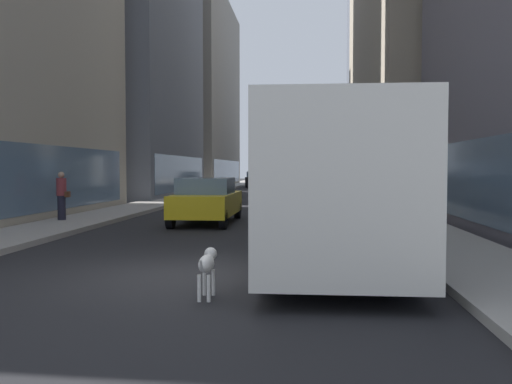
{
  "coord_description": "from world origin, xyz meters",
  "views": [
    {
      "loc": [
        2.27,
        -9.81,
        1.96
      ],
      "look_at": [
        1.12,
        3.09,
        1.4
      ],
      "focal_mm": 38.59,
      "sensor_mm": 36.0,
      "label": 1
    }
  ],
  "objects_px": {
    "transit_bus": "(328,176)",
    "dalmatian_dog": "(207,264)",
    "pedestrian_with_handbag": "(62,195)",
    "car_yellow_taxi": "(207,200)",
    "box_truck": "(311,172)",
    "car_black_suv": "(255,179)",
    "car_grey_wagon": "(316,191)"
  },
  "relations": [
    {
      "from": "car_black_suv",
      "to": "box_truck",
      "type": "relative_size",
      "value": 0.53
    },
    {
      "from": "car_black_suv",
      "to": "dalmatian_dog",
      "type": "xyz_separation_m",
      "value": [
        3.6,
        -48.14,
        -0.31
      ]
    },
    {
      "from": "car_yellow_taxi",
      "to": "box_truck",
      "type": "xyz_separation_m",
      "value": [
        4.0,
        28.22,
        0.84
      ]
    },
    {
      "from": "car_yellow_taxi",
      "to": "dalmatian_dog",
      "type": "height_order",
      "value": "car_yellow_taxi"
    },
    {
      "from": "car_grey_wagon",
      "to": "box_truck",
      "type": "distance_m",
      "value": 20.16
    },
    {
      "from": "car_black_suv",
      "to": "box_truck",
      "type": "distance_m",
      "value": 10.46
    },
    {
      "from": "car_black_suv",
      "to": "box_truck",
      "type": "height_order",
      "value": "box_truck"
    },
    {
      "from": "transit_bus",
      "to": "car_yellow_taxi",
      "type": "height_order",
      "value": "transit_bus"
    },
    {
      "from": "car_grey_wagon",
      "to": "car_black_suv",
      "type": "bearing_deg",
      "value": 100.95
    },
    {
      "from": "box_truck",
      "to": "pedestrian_with_handbag",
      "type": "relative_size",
      "value": 4.44
    },
    {
      "from": "pedestrian_with_handbag",
      "to": "car_yellow_taxi",
      "type": "bearing_deg",
      "value": 8.31
    },
    {
      "from": "car_yellow_taxi",
      "to": "dalmatian_dog",
      "type": "relative_size",
      "value": 4.88
    },
    {
      "from": "car_grey_wagon",
      "to": "pedestrian_with_handbag",
      "type": "xyz_separation_m",
      "value": [
        -9.02,
        -8.81,
        0.19
      ]
    },
    {
      "from": "car_yellow_taxi",
      "to": "box_truck",
      "type": "relative_size",
      "value": 0.63
    },
    {
      "from": "car_yellow_taxi",
      "to": "car_black_suv",
      "type": "xyz_separation_m",
      "value": [
        -1.6,
        37.01,
        -0.01
      ]
    },
    {
      "from": "transit_bus",
      "to": "car_grey_wagon",
      "type": "bearing_deg",
      "value": 90.0
    },
    {
      "from": "transit_bus",
      "to": "car_yellow_taxi",
      "type": "distance_m",
      "value": 7.56
    },
    {
      "from": "car_grey_wagon",
      "to": "car_yellow_taxi",
      "type": "relative_size",
      "value": 0.83
    },
    {
      "from": "car_black_suv",
      "to": "box_truck",
      "type": "bearing_deg",
      "value": -57.51
    },
    {
      "from": "transit_bus",
      "to": "dalmatian_dog",
      "type": "bearing_deg",
      "value": -112.7
    },
    {
      "from": "transit_bus",
      "to": "car_grey_wagon",
      "type": "xyz_separation_m",
      "value": [
        0.0,
        14.43,
        -0.96
      ]
    },
    {
      "from": "car_grey_wagon",
      "to": "car_yellow_taxi",
      "type": "distance_m",
      "value": 9.02
    },
    {
      "from": "transit_bus",
      "to": "box_truck",
      "type": "xyz_separation_m",
      "value": [
        0.0,
        34.56,
        -0.11
      ]
    },
    {
      "from": "car_grey_wagon",
      "to": "car_black_suv",
      "type": "xyz_separation_m",
      "value": [
        -5.6,
        28.93,
        -0.0
      ]
    },
    {
      "from": "car_grey_wagon",
      "to": "dalmatian_dog",
      "type": "height_order",
      "value": "car_grey_wagon"
    },
    {
      "from": "dalmatian_dog",
      "to": "box_truck",
      "type": "bearing_deg",
      "value": 87.09
    },
    {
      "from": "box_truck",
      "to": "car_yellow_taxi",
      "type": "bearing_deg",
      "value": -98.07
    },
    {
      "from": "transit_bus",
      "to": "car_black_suv",
      "type": "relative_size",
      "value": 2.88
    },
    {
      "from": "dalmatian_dog",
      "to": "car_yellow_taxi",
      "type": "bearing_deg",
      "value": 100.18
    },
    {
      "from": "car_grey_wagon",
      "to": "transit_bus",
      "type": "bearing_deg",
      "value": -90.0
    },
    {
      "from": "transit_bus",
      "to": "car_black_suv",
      "type": "bearing_deg",
      "value": 97.36
    },
    {
      "from": "car_black_suv",
      "to": "dalmatian_dog",
      "type": "height_order",
      "value": "car_black_suv"
    }
  ]
}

